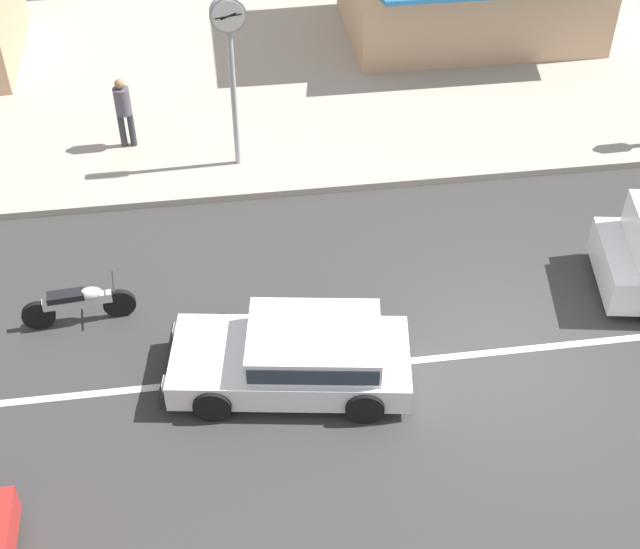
% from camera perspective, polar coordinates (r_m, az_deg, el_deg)
% --- Properties ---
extents(ground_plane, '(160.00, 160.00, 0.00)m').
position_cam_1_polar(ground_plane, '(15.23, 11.67, -4.84)').
color(ground_plane, '#383535').
extents(lane_centre_stripe, '(50.40, 0.14, 0.01)m').
position_cam_1_polar(lane_centre_stripe, '(15.23, 11.67, -4.84)').
color(lane_centre_stripe, silver).
rests_on(lane_centre_stripe, ground).
extents(kerb_strip, '(68.00, 10.00, 0.15)m').
position_cam_1_polar(kerb_strip, '(22.83, 4.39, 13.13)').
color(kerb_strip, '#ADA393').
rests_on(kerb_strip, ground).
extents(hatchback_white_1, '(4.08, 2.24, 1.10)m').
position_cam_1_polar(hatchback_white_1, '(14.07, -1.37, -5.12)').
color(hatchback_white_1, white).
rests_on(hatchback_white_1, ground).
extents(motorcycle_2, '(1.92, 0.56, 0.80)m').
position_cam_1_polar(motorcycle_2, '(15.69, -15.17, -1.77)').
color(motorcycle_2, black).
rests_on(motorcycle_2, ground).
extents(street_clock, '(0.70, 0.22, 3.67)m').
position_cam_1_polar(street_clock, '(17.67, -5.80, 14.64)').
color(street_clock, '#9E9EA3').
rests_on(street_clock, kerb_strip).
extents(pedestrian_mid_kerb, '(0.34, 0.34, 1.60)m').
position_cam_1_polar(pedestrian_mid_kerb, '(19.50, -12.47, 10.38)').
color(pedestrian_mid_kerb, '#333338').
rests_on(pedestrian_mid_kerb, kerb_strip).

